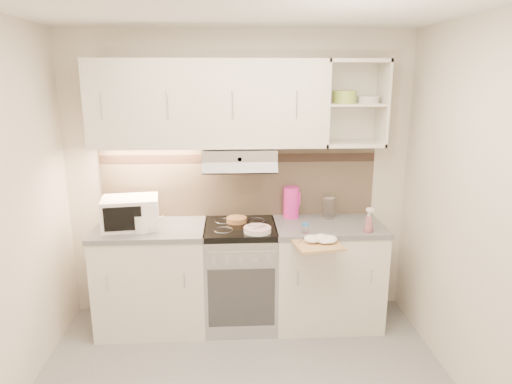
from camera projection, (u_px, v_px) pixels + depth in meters
The scene contains 16 objects.
room_shell at pixel (242, 154), 2.94m from camera, with size 3.04×2.84×2.52m.
base_cabinet_left at pixel (153, 279), 3.90m from camera, with size 0.90×0.60×0.86m, color silver.
worktop_left at pixel (150, 229), 3.79m from camera, with size 0.92×0.62×0.04m, color slate.
base_cabinet_right at pixel (326, 275), 3.99m from camera, with size 0.90×0.60×0.86m, color silver.
worktop_right at pixel (328, 226), 3.87m from camera, with size 0.92×0.62×0.04m, color slate.
electric_range at pixel (241, 275), 3.94m from camera, with size 0.60×0.60×0.90m.
microwave at pixel (131, 213), 3.75m from camera, with size 0.49×0.39×0.25m.
watering_can at pixel (143, 222), 3.66m from camera, with size 0.25×0.13×0.21m.
plate_stack at pixel (257, 230), 3.66m from camera, with size 0.22×0.22×0.05m.
bread_loaf at pixel (237, 220), 3.90m from camera, with size 0.17×0.17×0.04m, color #A76D3B.
pink_pitcher at pixel (291, 202), 4.01m from camera, with size 0.15×0.14×0.28m.
glass_jar at pixel (329, 207), 3.99m from camera, with size 0.11×0.11×0.21m.
spice_jar at pixel (305, 228), 3.63m from camera, with size 0.05×0.05×0.08m.
spray_bottle at pixel (369, 222), 3.65m from camera, with size 0.08×0.08×0.21m.
cutting_board at pixel (317, 245), 3.48m from camera, with size 0.34×0.31×0.02m, color tan.
dish_towel at pixel (321, 238), 3.50m from camera, with size 0.24×0.20×0.06m, color white, non-canonical shape.
Camera 1 is at (-0.07, -2.54, 2.12)m, focal length 32.00 mm.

